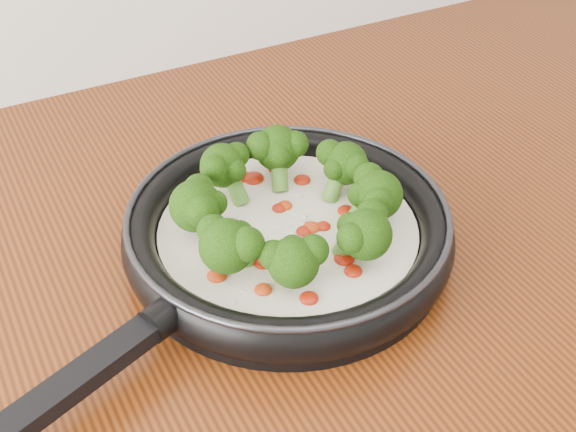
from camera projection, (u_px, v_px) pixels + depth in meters
skillet at (286, 229)px, 0.79m from camera, size 0.55×0.44×0.10m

